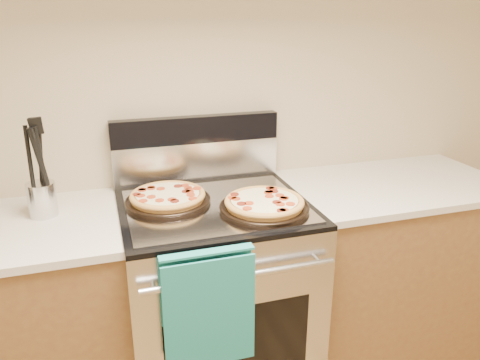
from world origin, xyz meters
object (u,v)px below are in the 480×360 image
object	(u,v)px
range_body	(216,302)
pepperoni_pizza_front	(264,204)
utensil_crock	(42,199)
pepperoni_pizza_back	(168,198)

from	to	relation	value
range_body	pepperoni_pizza_front	xyz separation A→B (m)	(0.17, -0.13, 0.50)
range_body	utensil_crock	distance (m)	0.85
pepperoni_pizza_back	pepperoni_pizza_front	xyz separation A→B (m)	(0.35, -0.18, 0.00)
pepperoni_pizza_front	utensil_crock	world-z (taller)	utensil_crock
range_body	pepperoni_pizza_back	xyz separation A→B (m)	(-0.18, 0.05, 0.50)
range_body	pepperoni_pizza_front	distance (m)	0.54
range_body	pepperoni_pizza_back	distance (m)	0.53
range_body	utensil_crock	xyz separation A→B (m)	(-0.66, 0.11, 0.53)
range_body	utensil_crock	world-z (taller)	utensil_crock
range_body	pepperoni_pizza_front	bearing A→B (deg)	-37.37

